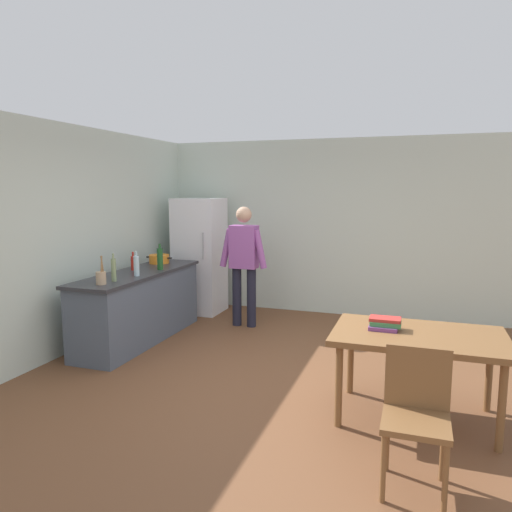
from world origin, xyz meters
TOP-DOWN VIEW (x-y plane):
  - ground_plane at (0.00, 0.00)m, footprint 14.00×14.00m
  - wall_back at (0.00, 3.00)m, footprint 6.40×0.12m
  - wall_left at (-2.60, 0.20)m, footprint 0.12×5.60m
  - kitchen_counter at (-2.00, 0.80)m, footprint 0.64×2.20m
  - refrigerator at (-1.90, 2.40)m, footprint 0.70×0.67m
  - person at (-0.95, 1.85)m, footprint 0.70×0.22m
  - dining_table at (1.40, -0.30)m, footprint 1.40×0.90m
  - chair at (1.40, -1.27)m, footprint 0.42×0.42m
  - cooking_pot at (-2.11, 1.51)m, footprint 0.40×0.28m
  - utensil_jar at (-1.93, -0.04)m, footprint 0.11×0.11m
  - bottle_water_clear at (-1.85, 0.54)m, footprint 0.07×0.07m
  - bottle_vinegar_tall at (-1.90, 0.15)m, footprint 0.06×0.06m
  - bottle_sauce_red at (-2.12, 0.88)m, footprint 0.06×0.06m
  - bottle_wine_green at (-1.81, 1.02)m, footprint 0.08×0.08m
  - book_stack at (1.12, -0.28)m, footprint 0.26×0.19m

SIDE VIEW (x-z plane):
  - ground_plane at x=0.00m, z-range 0.00..0.00m
  - kitchen_counter at x=-2.00m, z-range 0.00..0.90m
  - chair at x=1.40m, z-range 0.08..0.99m
  - dining_table at x=1.40m, z-range 0.30..1.05m
  - book_stack at x=1.12m, z-range 0.75..0.85m
  - refrigerator at x=-1.90m, z-range 0.00..1.80m
  - cooking_pot at x=-2.11m, z-range 0.90..1.02m
  - person at x=-0.95m, z-range 0.13..1.83m
  - utensil_jar at x=-1.93m, z-range 0.82..1.14m
  - bottle_sauce_red at x=-2.12m, z-range 0.88..1.12m
  - bottle_water_clear at x=-1.85m, z-range 0.88..1.18m
  - bottle_vinegar_tall at x=-1.90m, z-range 0.88..1.20m
  - bottle_wine_green at x=-1.81m, z-range 0.88..1.22m
  - wall_back at x=0.00m, z-range 0.00..2.70m
  - wall_left at x=-2.60m, z-range 0.00..2.70m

